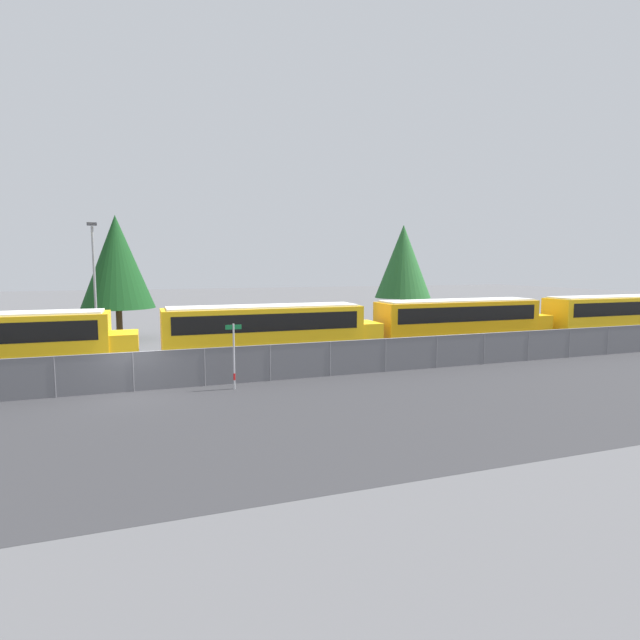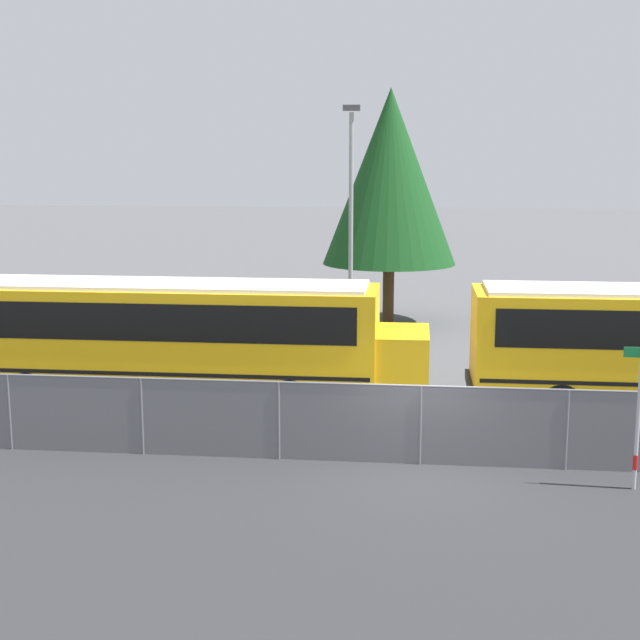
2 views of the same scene
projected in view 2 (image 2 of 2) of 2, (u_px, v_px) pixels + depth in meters
name	position (u px, v px, depth m)	size (l,w,h in m)	color
ground_plane	(419.00, 464.00, 18.89)	(200.00, 200.00, 0.00)	#4C4C4F
road_strip	(419.00, 602.00, 13.03)	(124.47, 12.00, 0.01)	#2B2B2D
fence	(420.00, 424.00, 18.73)	(90.54, 0.07, 1.73)	#9EA0A5
school_bus_2	(178.00, 332.00, 23.20)	(12.34, 2.52, 3.24)	yellow
street_sign	(639.00, 413.00, 17.20)	(0.70, 0.09, 2.90)	#B7B7BC
light_pole	(351.00, 213.00, 31.40)	(0.60, 0.24, 8.21)	gray
tree_1	(390.00, 177.00, 34.05)	(5.14, 5.14, 9.03)	#51381E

